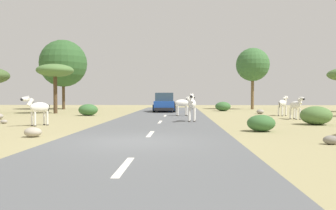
% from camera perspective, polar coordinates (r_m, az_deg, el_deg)
% --- Properties ---
extents(ground_plane, '(90.00, 90.00, 0.00)m').
position_cam_1_polar(ground_plane, '(11.13, -6.00, -6.24)').
color(ground_plane, '#998E60').
extents(road, '(6.00, 64.00, 0.05)m').
position_cam_1_polar(road, '(11.08, -3.90, -6.14)').
color(road, '#56595B').
rests_on(road, ground_plane).
extents(lane_markings, '(0.16, 56.00, 0.01)m').
position_cam_1_polar(lane_markings, '(10.09, -4.51, -6.74)').
color(lane_markings, silver).
rests_on(lane_markings, road).
extents(zebra_0, '(0.53, 1.73, 1.63)m').
position_cam_1_polar(zebra_0, '(19.32, 4.01, 0.10)').
color(zebra_0, silver).
rests_on(zebra_0, road).
extents(zebra_1, '(1.10, 1.44, 1.53)m').
position_cam_1_polar(zebra_1, '(18.30, -20.86, -0.42)').
color(zebra_1, silver).
rests_on(zebra_1, ground_plane).
extents(zebra_2, '(0.65, 1.57, 1.50)m').
position_cam_1_polar(zebra_2, '(23.38, 20.57, -0.06)').
color(zebra_2, silver).
rests_on(zebra_2, ground_plane).
extents(zebra_3, '(1.21, 1.41, 1.56)m').
position_cam_1_polar(zebra_3, '(27.12, 18.59, 0.24)').
color(zebra_3, silver).
rests_on(zebra_3, ground_plane).
extents(zebra_4, '(1.57, 0.81, 1.54)m').
position_cam_1_polar(zebra_4, '(24.98, 2.52, 0.31)').
color(zebra_4, silver).
rests_on(zebra_4, road).
extents(car_0, '(2.14, 4.40, 1.74)m').
position_cam_1_polar(car_0, '(31.58, -0.62, 0.34)').
color(car_0, '#1E479E').
rests_on(car_0, road).
extents(tree_0, '(3.71, 3.71, 6.86)m').
position_cam_1_polar(tree_0, '(39.59, 13.93, 6.53)').
color(tree_0, brown).
rests_on(tree_0, ground_plane).
extents(tree_1, '(5.22, 5.22, 7.74)m').
position_cam_1_polar(tree_1, '(40.15, -17.06, 6.64)').
color(tree_1, '#4C3823').
rests_on(tree_1, ground_plane).
extents(tree_3, '(3.13, 3.13, 4.23)m').
position_cam_1_polar(tree_3, '(30.93, -18.30, 5.38)').
color(tree_3, '#4C3823').
rests_on(tree_3, ground_plane).
extents(bush_0, '(1.18, 1.06, 0.71)m').
position_cam_1_polar(bush_0, '(14.97, 15.26, -2.93)').
color(bush_0, '#386633').
rests_on(bush_0, ground_plane).
extents(bush_1, '(1.46, 1.32, 0.88)m').
position_cam_1_polar(bush_1, '(26.73, -13.16, -0.79)').
color(bush_1, '#386633').
rests_on(bush_1, ground_plane).
extents(bush_2, '(1.53, 1.37, 0.92)m').
position_cam_1_polar(bush_2, '(34.34, 9.14, -0.23)').
color(bush_2, '#386633').
rests_on(bush_2, ground_plane).
extents(bush_3, '(1.61, 1.45, 0.97)m').
position_cam_1_polar(bush_3, '(19.39, 23.45, -1.61)').
color(bush_3, '#4C7038').
rests_on(bush_3, ground_plane).
extents(rock_0, '(0.49, 0.38, 0.28)m').
position_cam_1_polar(rock_0, '(11.76, 25.55, -5.27)').
color(rock_0, gray).
rests_on(rock_0, ground_plane).
extents(rock_1, '(0.38, 0.31, 0.22)m').
position_cam_1_polar(rock_1, '(20.50, -25.69, -2.52)').
color(rock_1, gray).
rests_on(rock_1, ground_plane).
extents(rock_2, '(0.61, 0.64, 0.38)m').
position_cam_1_polar(rock_2, '(29.47, 15.12, -1.08)').
color(rock_2, gray).
rests_on(rock_2, ground_plane).
extents(rock_4, '(0.63, 0.55, 0.36)m').
position_cam_1_polar(rock_4, '(13.44, -21.60, -4.23)').
color(rock_4, '#A89E8C').
rests_on(rock_4, ground_plane).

